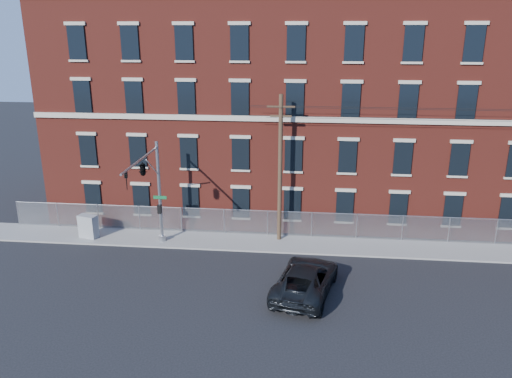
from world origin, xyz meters
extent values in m
plane|color=black|center=(0.00, 0.00, 0.00)|extent=(140.00, 140.00, 0.00)
cube|color=gray|center=(12.00, 5.00, 0.06)|extent=(65.00, 3.00, 0.12)
cube|color=maroon|center=(12.00, 14.00, 8.00)|extent=(55.00, 14.00, 16.00)
cube|color=#ADA390|center=(12.00, 6.92, 8.30)|extent=(55.00, 0.18, 0.35)
cube|color=black|center=(-11.83, 6.94, 2.20)|extent=(1.20, 0.10, 2.20)
cube|color=black|center=(-11.83, 6.94, 5.80)|extent=(1.20, 0.10, 2.20)
cube|color=black|center=(-11.83, 6.94, 9.60)|extent=(1.20, 0.10, 2.20)
cube|color=black|center=(-11.83, 6.94, 13.20)|extent=(1.20, 0.10, 2.20)
cube|color=black|center=(-8.17, 6.94, 2.20)|extent=(1.20, 0.10, 2.20)
cube|color=black|center=(-8.17, 6.94, 5.80)|extent=(1.20, 0.10, 2.20)
cube|color=black|center=(-8.17, 6.94, 9.60)|extent=(1.20, 0.10, 2.20)
cube|color=black|center=(-8.17, 6.94, 13.20)|extent=(1.20, 0.10, 2.20)
cube|color=black|center=(-4.50, 6.94, 2.20)|extent=(1.20, 0.10, 2.20)
cube|color=black|center=(-4.50, 6.94, 5.80)|extent=(1.20, 0.10, 2.20)
cube|color=black|center=(-4.50, 6.94, 9.60)|extent=(1.20, 0.10, 2.20)
cube|color=black|center=(-4.50, 6.94, 13.20)|extent=(1.20, 0.10, 2.20)
cube|color=black|center=(-0.83, 6.94, 2.20)|extent=(1.20, 0.10, 2.20)
cube|color=black|center=(-0.83, 6.94, 5.80)|extent=(1.20, 0.10, 2.20)
cube|color=black|center=(-0.83, 6.94, 9.60)|extent=(1.20, 0.10, 2.20)
cube|color=black|center=(-0.83, 6.94, 13.20)|extent=(1.20, 0.10, 2.20)
cube|color=black|center=(2.83, 6.94, 2.20)|extent=(1.20, 0.10, 2.20)
cube|color=black|center=(2.83, 6.94, 5.80)|extent=(1.20, 0.10, 2.20)
cube|color=black|center=(2.83, 6.94, 9.60)|extent=(1.20, 0.10, 2.20)
cube|color=black|center=(2.83, 6.94, 13.20)|extent=(1.20, 0.10, 2.20)
cube|color=black|center=(6.50, 6.94, 2.20)|extent=(1.20, 0.10, 2.20)
cube|color=black|center=(6.50, 6.94, 5.80)|extent=(1.20, 0.10, 2.20)
cube|color=black|center=(6.50, 6.94, 9.60)|extent=(1.20, 0.10, 2.20)
cube|color=black|center=(6.50, 6.94, 13.20)|extent=(1.20, 0.10, 2.20)
cube|color=black|center=(10.17, 6.94, 2.20)|extent=(1.20, 0.10, 2.20)
cube|color=black|center=(10.17, 6.94, 5.80)|extent=(1.20, 0.10, 2.20)
cube|color=black|center=(10.17, 6.94, 9.60)|extent=(1.20, 0.10, 2.20)
cube|color=black|center=(10.17, 6.94, 13.20)|extent=(1.20, 0.10, 2.20)
cube|color=black|center=(13.83, 6.94, 2.20)|extent=(1.20, 0.10, 2.20)
cube|color=black|center=(13.83, 6.94, 5.80)|extent=(1.20, 0.10, 2.20)
cube|color=black|center=(13.83, 6.94, 9.60)|extent=(1.20, 0.10, 2.20)
cube|color=black|center=(13.83, 6.94, 13.20)|extent=(1.20, 0.10, 2.20)
cube|color=black|center=(17.50, 6.94, 2.20)|extent=(1.20, 0.10, 2.20)
cube|color=#A5A8AD|center=(12.00, 6.30, 1.02)|extent=(59.00, 0.02, 1.80)
cylinder|color=#9EA0A5|center=(12.00, 6.30, 1.92)|extent=(59.00, 0.04, 0.04)
cylinder|color=#9EA0A5|center=(-17.50, 6.30, 1.02)|extent=(0.06, 0.06, 1.85)
cylinder|color=#9EA0A5|center=(-14.39, 6.30, 1.02)|extent=(0.06, 0.06, 1.85)
cylinder|color=#9EA0A5|center=(-11.29, 6.30, 1.02)|extent=(0.06, 0.06, 1.85)
cylinder|color=#9EA0A5|center=(-8.18, 6.30, 1.02)|extent=(0.06, 0.06, 1.85)
cylinder|color=#9EA0A5|center=(-5.08, 6.30, 1.02)|extent=(0.06, 0.06, 1.85)
cylinder|color=#9EA0A5|center=(-1.97, 6.30, 1.02)|extent=(0.06, 0.06, 1.85)
cylinder|color=#9EA0A5|center=(1.13, 6.30, 1.02)|extent=(0.06, 0.06, 1.85)
cylinder|color=#9EA0A5|center=(4.24, 6.30, 1.02)|extent=(0.06, 0.06, 1.85)
cylinder|color=#9EA0A5|center=(7.34, 6.30, 1.02)|extent=(0.06, 0.06, 1.85)
cylinder|color=#9EA0A5|center=(10.45, 6.30, 1.02)|extent=(0.06, 0.06, 1.85)
cylinder|color=#9EA0A5|center=(13.55, 6.30, 1.02)|extent=(0.06, 0.06, 1.85)
cylinder|color=#9EA0A5|center=(16.66, 6.30, 1.02)|extent=(0.06, 0.06, 1.85)
cylinder|color=#9EA0A5|center=(-6.00, 4.50, 3.62)|extent=(0.22, 0.22, 7.00)
cylinder|color=#9EA0A5|center=(-6.00, 4.50, 0.32)|extent=(0.50, 0.50, 0.40)
cylinder|color=#9EA0A5|center=(-6.00, 1.25, 6.72)|extent=(0.14, 6.50, 0.14)
cylinder|color=#9EA0A5|center=(-6.00, 3.30, 5.72)|extent=(0.08, 2.18, 1.56)
cube|color=#0C592D|center=(-5.95, 4.35, 3.32)|extent=(0.90, 0.03, 0.22)
cube|color=black|center=(-6.00, 4.25, 2.52)|extent=(0.25, 0.25, 0.60)
imported|color=black|center=(-6.00, -1.30, 6.17)|extent=(0.16, 0.20, 1.00)
imported|color=black|center=(-6.00, 1.50, 6.17)|extent=(0.53, 2.48, 1.00)
cylinder|color=#3F301F|center=(2.00, 5.60, 5.12)|extent=(0.28, 0.28, 10.00)
cube|color=#3F301F|center=(2.00, 5.60, 9.32)|extent=(1.80, 0.12, 0.12)
cube|color=#3F301F|center=(2.00, 5.60, 8.72)|extent=(1.40, 0.12, 0.12)
imported|color=black|center=(3.89, -1.47, 0.86)|extent=(4.15, 6.65, 1.72)
cube|color=gray|center=(-11.28, 4.54, 0.93)|extent=(1.43, 0.98, 1.63)
camera|label=1|loc=(3.72, -26.38, 14.03)|focal=34.99mm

